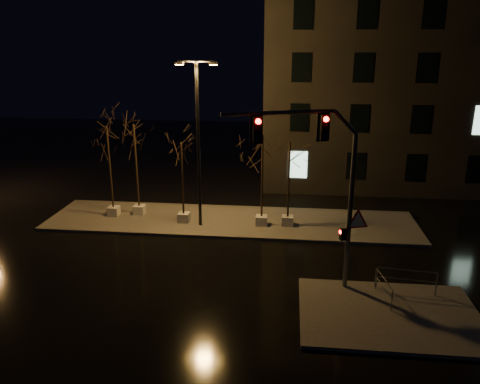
# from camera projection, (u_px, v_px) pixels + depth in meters

# --- Properties ---
(ground) EXTENTS (90.00, 90.00, 0.00)m
(ground) POSITION_uv_depth(u_px,v_px,m) (215.00, 267.00, 22.47)
(ground) COLOR black
(ground) RESTS_ON ground
(median) EXTENTS (22.00, 5.00, 0.15)m
(median) POSITION_uv_depth(u_px,v_px,m) (231.00, 221.00, 28.14)
(median) COLOR #45423E
(median) RESTS_ON ground
(sidewalk_corner) EXTENTS (7.00, 5.00, 0.15)m
(sidewalk_corner) POSITION_uv_depth(u_px,v_px,m) (389.00, 314.00, 18.35)
(sidewalk_corner) COLOR #45423E
(sidewalk_corner) RESTS_ON ground
(building) EXTENTS (25.00, 12.00, 15.00)m
(building) POSITION_uv_depth(u_px,v_px,m) (431.00, 82.00, 35.86)
(building) COLOR black
(building) RESTS_ON ground
(tree_0) EXTENTS (1.80, 1.80, 5.71)m
(tree_0) POSITION_uv_depth(u_px,v_px,m) (108.00, 146.00, 27.60)
(tree_0) COLOR beige
(tree_0) RESTS_ON median
(tree_1) EXTENTS (1.80, 1.80, 5.76)m
(tree_1) POSITION_uv_depth(u_px,v_px,m) (135.00, 145.00, 27.83)
(tree_1) COLOR beige
(tree_1) RESTS_ON median
(tree_2) EXTENTS (1.80, 1.80, 4.91)m
(tree_2) POSITION_uv_depth(u_px,v_px,m) (182.00, 161.00, 26.72)
(tree_2) COLOR beige
(tree_2) RESTS_ON median
(tree_3) EXTENTS (1.80, 1.80, 5.49)m
(tree_3) POSITION_uv_depth(u_px,v_px,m) (262.00, 155.00, 26.12)
(tree_3) COLOR beige
(tree_3) RESTS_ON median
(tree_4) EXTENTS (1.80, 1.80, 5.10)m
(tree_4) POSITION_uv_depth(u_px,v_px,m) (289.00, 161.00, 26.15)
(tree_4) COLOR beige
(tree_4) RESTS_ON median
(traffic_signal_mast) EXTENTS (6.03, 2.03, 7.70)m
(traffic_signal_mast) POSITION_uv_depth(u_px,v_px,m) (324.00, 176.00, 18.62)
(traffic_signal_mast) COLOR #515358
(traffic_signal_mast) RESTS_ON sidewalk_corner
(streetlight_main) EXTENTS (2.31, 0.33, 9.28)m
(streetlight_main) POSITION_uv_depth(u_px,v_px,m) (198.00, 134.00, 25.77)
(streetlight_main) COLOR black
(streetlight_main) RESTS_ON median
(guard_rail_a) EXTENTS (2.44, 0.33, 1.06)m
(guard_rail_a) POSITION_uv_depth(u_px,v_px,m) (407.00, 278.00, 19.66)
(guard_rail_a) COLOR #515358
(guard_rail_a) RESTS_ON sidewalk_corner
(guard_rail_b) EXTENTS (0.37, 1.91, 0.92)m
(guard_rail_b) POSITION_uv_depth(u_px,v_px,m) (384.00, 285.00, 19.22)
(guard_rail_b) COLOR #515358
(guard_rail_b) RESTS_ON sidewalk_corner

